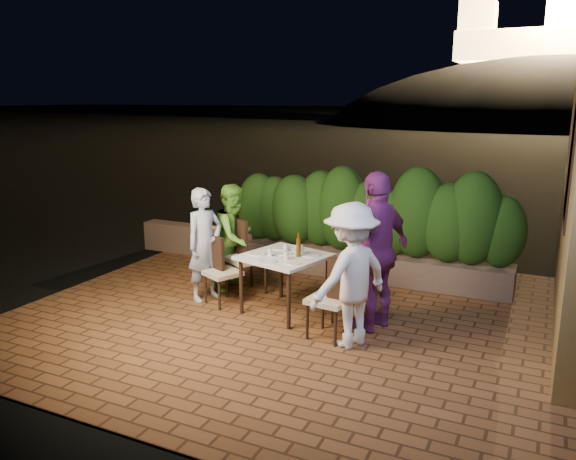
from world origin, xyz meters
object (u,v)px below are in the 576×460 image
Objects in this scene: chair_left_front at (223,271)px; chair_right_front at (329,298)px; bowl at (295,248)px; dining_table at (285,284)px; beer_bottle at (299,245)px; diner_blue at (205,245)px; diner_green at (234,237)px; chair_left_back at (246,257)px; parapet_lamp at (208,223)px; diner_white at (351,275)px; chair_right_back at (351,288)px; diner_purple at (377,252)px.

chair_right_front is (1.66, -0.41, 0.03)m from chair_left_front.
bowl is 0.18× the size of chair_left_front.
dining_table is 0.56m from beer_bottle.
diner_blue reaches higher than diner_green.
dining_table is 0.48m from bowl.
bowl is at bearing 19.38° from chair_left_back.
parapet_lamp is (-2.35, 1.54, -0.20)m from bowl.
chair_left_back is 0.64× the size of diner_white.
bowl is 1.09m from diner_green.
chair_left_front is at bearing -159.78° from diner_green.
beer_bottle is 1.14m from chair_left_back.
beer_bottle is 0.32× the size of chair_right_front.
diner_white is at bearing -33.69° from beer_bottle.
chair_left_front is 1.03× the size of chair_right_back.
chair_right_front is 0.55m from chair_right_back.
beer_bottle is at bearing -70.23° from diner_purple.
dining_table is 0.50× the size of diner_purple.
parapet_lamp is (-3.51, 1.81, -0.36)m from diner_purple.
chair_right_back is 0.60m from diner_purple.
chair_right_back is (1.72, 0.13, -0.01)m from chair_left_front.
chair_left_back reaches higher than bowl.
bowl is (-0.17, 0.26, -0.13)m from beer_bottle.
beer_bottle is at bearing -69.25° from diner_blue.
parapet_lamp is at bearing -98.01° from diner_white.
chair_left_front reaches higher than dining_table.
parapet_lamp is (-1.47, 1.89, 0.13)m from chair_left_front.
dining_table is at bearing -69.29° from diner_purple.
chair_left_front is 0.71m from diner_green.
bowl is at bearing -82.89° from diner_purple.
diner_green is at bearing -83.27° from diner_purple.
chair_right_back is at bearing 4.05° from dining_table.
diner_purple is at bearing -13.03° from bowl.
parapet_lamp is at bearing 49.31° from diner_green.
chair_right_front is 2.03m from diner_blue.
diner_white reaches higher than chair_right_front.
chair_right_front is at bearing 10.98° from chair_left_front.
beer_bottle is at bearing -32.67° from chair_right_front.
chair_right_back is 0.75m from diner_white.
chair_right_front is at bearing -84.18° from diner_blue.
dining_table is 0.62× the size of diner_blue.
diner_blue is (-0.30, 0.06, 0.32)m from chair_left_front.
chair_left_front is 2.02m from diner_white.
beer_bottle is 1.87× the size of bowl.
chair_left_front is 2.10m from diner_purple.
beer_bottle is at bearing -35.55° from parapet_lamp.
chair_left_back is at bearing 156.64° from beer_bottle.
chair_left_front is at bearing -77.29° from diner_white.
parapet_lamp is at bearing -29.40° from chair_right_front.
chair_right_front is (0.79, -0.48, 0.10)m from dining_table.
diner_white is (2.23, -0.55, 0.04)m from diner_blue.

